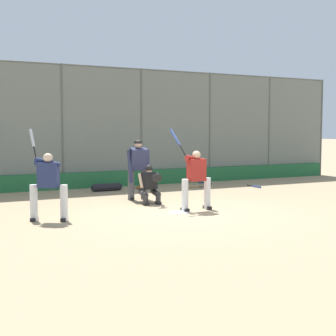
% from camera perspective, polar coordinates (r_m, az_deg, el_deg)
% --- Properties ---
extents(ground_plane, '(160.00, 160.00, 0.00)m').
position_cam_1_polar(ground_plane, '(11.81, 1.39, -5.46)').
color(ground_plane, tan).
extents(home_plate_marker, '(0.43, 0.43, 0.01)m').
position_cam_1_polar(home_plate_marker, '(11.81, 1.39, -5.43)').
color(home_plate_marker, white).
rests_on(home_plate_marker, ground_plane).
extents(backstop_fence, '(21.05, 0.08, 4.38)m').
position_cam_1_polar(backstop_fence, '(17.21, -7.88, 5.27)').
color(backstop_fence, '#515651').
rests_on(backstop_fence, ground_plane).
extents(padding_wall, '(20.55, 0.18, 0.57)m').
position_cam_1_polar(padding_wall, '(17.21, -7.71, -1.38)').
color(padding_wall, '#236638').
rests_on(padding_wall, ground_plane).
extents(bleachers_beyond, '(14.68, 2.50, 1.48)m').
position_cam_1_polar(bleachers_beyond, '(19.26, -15.30, -0.27)').
color(bleachers_beyond, slate).
rests_on(bleachers_beyond, ground_plane).
extents(batter_at_plate, '(1.03, 0.59, 2.11)m').
position_cam_1_polar(batter_at_plate, '(12.08, 3.43, -1.22)').
color(batter_at_plate, silver).
rests_on(batter_at_plate, ground_plane).
extents(catcher_behind_plate, '(0.58, 0.69, 1.10)m').
position_cam_1_polar(catcher_behind_plate, '(13.11, -2.21, -1.95)').
color(catcher_behind_plate, '#333333').
rests_on(catcher_behind_plate, ground_plane).
extents(umpire_home, '(0.72, 0.45, 1.77)m').
position_cam_1_polar(umpire_home, '(13.90, -3.67, 0.00)').
color(umpire_home, '#4C4C51').
rests_on(umpire_home, ground_plane).
extents(batter_on_deck, '(0.84, 0.95, 2.11)m').
position_cam_1_polar(batter_on_deck, '(10.96, -14.41, -1.92)').
color(batter_on_deck, silver).
rests_on(batter_on_deck, ground_plane).
extents(spare_bat_near_backstop, '(0.07, 0.80, 0.07)m').
position_cam_1_polar(spare_bat_near_backstop, '(17.31, 10.64, -2.22)').
color(spare_bat_near_backstop, black).
rests_on(spare_bat_near_backstop, ground_plane).
extents(spare_bat_third_base_side, '(0.17, 0.83, 0.07)m').
position_cam_1_polar(spare_bat_third_base_side, '(18.30, 4.30, -1.79)').
color(spare_bat_third_base_side, black).
rests_on(spare_bat_third_base_side, ground_plane).
extents(spare_bat_first_base_side, '(0.64, 0.58, 0.07)m').
position_cam_1_polar(spare_bat_first_base_side, '(16.97, 3.21, -2.28)').
color(spare_bat_first_base_side, black).
rests_on(spare_bat_first_base_side, ground_plane).
extents(fielding_glove_on_dirt, '(0.30, 0.22, 0.11)m').
position_cam_1_polar(fielding_glove_on_dirt, '(16.57, -3.52, -2.38)').
color(fielding_glove_on_dirt, brown).
rests_on(fielding_glove_on_dirt, ground_plane).
extents(equipment_bag_dugout_side, '(1.11, 0.26, 0.26)m').
position_cam_1_polar(equipment_bag_dugout_side, '(16.10, -7.47, -2.34)').
color(equipment_bag_dugout_side, black).
rests_on(equipment_bag_dugout_side, ground_plane).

